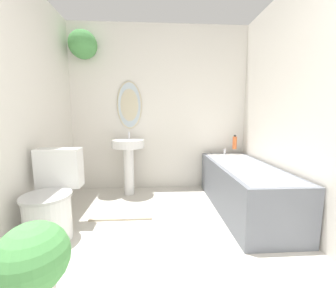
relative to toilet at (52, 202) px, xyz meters
The scene contains 8 objects.
wall_back 1.83m from the toilet, 54.97° to the left, with size 2.69×0.37×2.40m.
wall_right 2.50m from the toilet, ahead, with size 0.06×2.98×2.40m.
toilet is the anchor object (origin of this frame).
pedestal_sink 1.17m from the toilet, 59.93° to the left, with size 0.44×0.44×0.87m.
bathtub 2.01m from the toilet, 11.87° to the left, with size 0.62×1.57×0.62m.
shampoo_bottle 2.41m from the toilet, 27.32° to the left, with size 0.06×0.06×0.21m.
potted_plant 0.84m from the toilet, 70.05° to the right, with size 0.38×0.38×0.53m.
bath_mat 0.76m from the toilet, 34.70° to the left, with size 0.67×0.35×0.02m.
Camera 1 is at (-0.06, -0.24, 1.10)m, focal length 22.00 mm.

